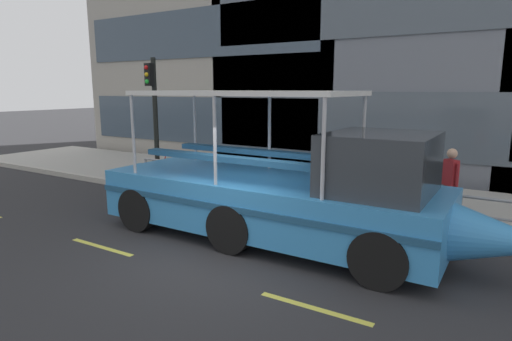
% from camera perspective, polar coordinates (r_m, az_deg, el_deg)
% --- Properties ---
extents(ground_plane, '(120.00, 120.00, 0.00)m').
position_cam_1_polar(ground_plane, '(8.63, -4.46, -11.21)').
color(ground_plane, '#2B2B2D').
extents(sidewalk, '(32.00, 4.80, 0.18)m').
position_cam_1_polar(sidewalk, '(13.32, 9.88, -2.99)').
color(sidewalk, '#A8A59E').
rests_on(sidewalk, ground_plane).
extents(curb_edge, '(32.00, 0.18, 0.18)m').
position_cam_1_polar(curb_edge, '(11.12, 5.05, -5.64)').
color(curb_edge, '#B2ADA3').
rests_on(curb_edge, ground_plane).
extents(lane_centreline, '(25.80, 0.12, 0.01)m').
position_cam_1_polar(lane_centreline, '(7.93, -8.72, -13.34)').
color(lane_centreline, '#DBD64C').
rests_on(lane_centreline, ground_plane).
extents(curb_guardrail, '(11.45, 0.09, 0.83)m').
position_cam_1_polar(curb_guardrail, '(11.24, 6.04, -2.06)').
color(curb_guardrail, gray).
rests_on(curb_guardrail, sidewalk).
extents(traffic_light_pole, '(0.24, 0.46, 4.06)m').
position_cam_1_polar(traffic_light_pole, '(14.59, -13.52, 8.21)').
color(traffic_light_pole, black).
rests_on(traffic_light_pole, sidewalk).
extents(leaned_bicycle, '(1.74, 0.46, 0.96)m').
position_cam_1_polar(leaned_bicycle, '(14.60, -11.61, 0.04)').
color(leaned_bicycle, black).
rests_on(leaned_bicycle, sidewalk).
extents(duck_tour_boat, '(9.27, 2.53, 3.20)m').
position_cam_1_polar(duck_tour_boat, '(8.98, 4.41, -3.26)').
color(duck_tour_boat, '#388CD1').
rests_on(duck_tour_boat, ground_plane).
extents(pedestrian_near_bow, '(0.40, 0.35, 1.72)m').
position_cam_1_polar(pedestrian_near_bow, '(10.86, 24.51, -0.87)').
color(pedestrian_near_bow, '#47423D').
rests_on(pedestrian_near_bow, sidewalk).
extents(pedestrian_mid_left, '(0.33, 0.35, 1.56)m').
position_cam_1_polar(pedestrian_mid_left, '(11.55, 9.62, 0.14)').
color(pedestrian_mid_left, black).
rests_on(pedestrian_mid_left, sidewalk).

